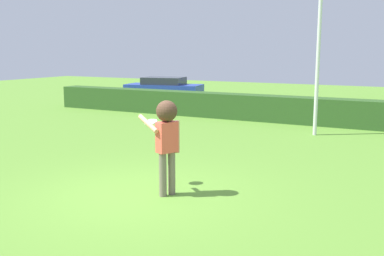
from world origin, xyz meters
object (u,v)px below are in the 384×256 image
(frisbee, at_px, (151,122))
(lamppost, at_px, (320,22))
(person, at_px, (167,133))
(parked_car_blue, at_px, (164,87))

(frisbee, distance_m, lamppost, 7.72)
(person, distance_m, lamppost, 8.04)
(parked_car_blue, bearing_deg, frisbee, -59.44)
(frisbee, xyz_separation_m, parked_car_blue, (-8.34, 14.12, -0.62))
(lamppost, height_order, parked_car_blue, lamppost)
(frisbee, height_order, lamppost, lamppost)
(person, distance_m, parked_car_blue, 17.10)
(person, relative_size, lamppost, 0.28)
(person, height_order, lamppost, lamppost)
(lamppost, xyz_separation_m, parked_car_blue, (-10.00, 6.94, -2.90))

